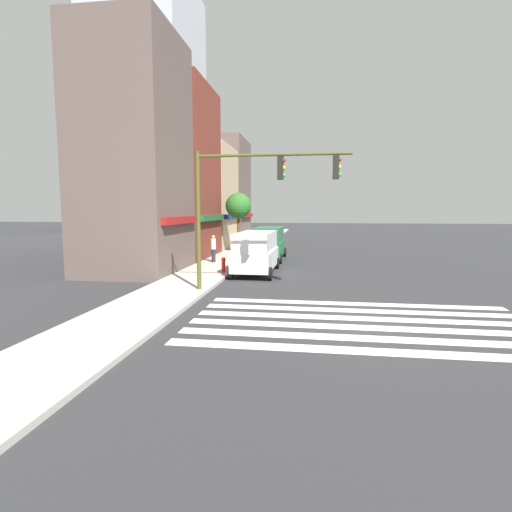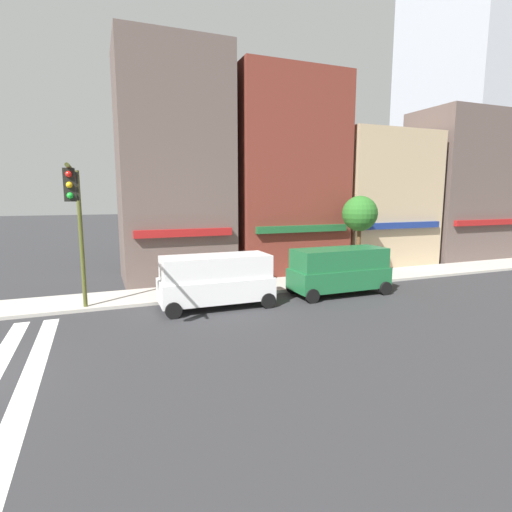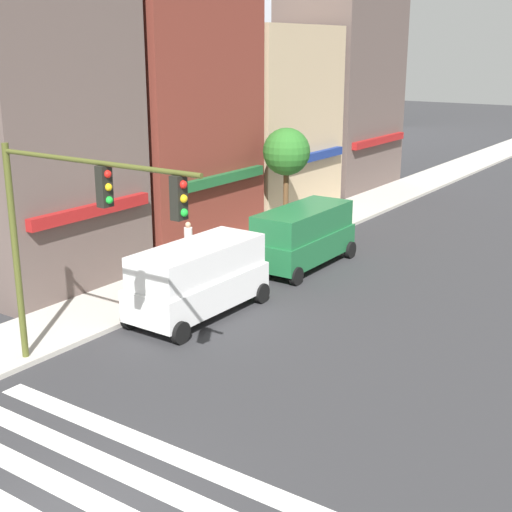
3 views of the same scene
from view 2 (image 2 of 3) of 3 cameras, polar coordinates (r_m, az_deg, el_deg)
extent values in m
cube|color=silver|center=(13.21, -29.37, -14.57)|extent=(0.57, 10.80, 0.01)
cube|color=brown|center=(24.02, -11.71, 12.32)|extent=(6.12, 5.00, 13.14)
cube|color=maroon|center=(21.45, -10.18, 3.27)|extent=(5.20, 0.30, 0.40)
cube|color=maroon|center=(26.19, 4.05, 11.37)|extent=(7.00, 5.00, 12.42)
cube|color=#1E592D|center=(23.88, 6.73, 3.89)|extent=(5.95, 0.30, 0.40)
cube|color=tan|center=(30.13, 16.98, 7.70)|extent=(7.17, 5.00, 9.30)
cube|color=navy|center=(28.17, 20.19, 4.14)|extent=(6.09, 0.30, 0.40)
cube|color=brown|center=(35.58, 27.15, 8.80)|extent=(7.47, 5.00, 11.26)
cube|color=maroon|center=(33.93, 30.20, 4.18)|extent=(6.35, 0.30, 0.40)
cube|color=#B2B7C1|center=(66.97, 29.74, 20.96)|extent=(18.16, 15.44, 40.92)
cylinder|color=#474C1E|center=(18.61, -23.67, 1.85)|extent=(0.18, 0.18, 5.99)
cylinder|color=#474C1E|center=(15.35, -24.68, 10.96)|extent=(0.12, 6.34, 0.12)
cube|color=black|center=(15.02, -24.61, 9.03)|extent=(0.32, 0.24, 0.95)
sphere|color=red|center=(14.90, -24.71, 10.17)|extent=(0.18, 0.18, 0.18)
sphere|color=#EAAD14|center=(14.89, -24.64, 9.02)|extent=(0.18, 0.18, 0.18)
sphere|color=green|center=(14.88, -24.56, 7.86)|extent=(0.18, 0.18, 0.18)
cube|color=black|center=(12.80, -25.09, 9.19)|extent=(0.32, 0.24, 0.95)
sphere|color=red|center=(12.68, -25.21, 10.53)|extent=(0.18, 0.18, 0.18)
sphere|color=#EAAD14|center=(12.67, -25.12, 9.18)|extent=(0.18, 0.18, 0.18)
sphere|color=green|center=(12.67, -25.03, 7.83)|extent=(0.18, 0.18, 0.18)
cube|color=white|center=(17.93, -5.71, -4.68)|extent=(5.02, 2.06, 1.00)
cube|color=white|center=(17.73, -5.76, -1.54)|extent=(4.77, 1.90, 1.00)
cylinder|color=black|center=(18.57, -12.80, -5.98)|extent=(0.68, 0.22, 0.68)
cylinder|color=black|center=(16.67, -11.71, -7.64)|extent=(0.68, 0.22, 0.68)
cylinder|color=black|center=(19.61, -0.60, -4.98)|extent=(0.68, 0.22, 0.68)
cylinder|color=black|center=(17.82, 1.73, -6.39)|extent=(0.68, 0.22, 0.68)
cube|color=#1E6638|center=(20.59, 11.77, -3.08)|extent=(5.02, 2.05, 1.00)
cube|color=#1E6638|center=(20.41, 11.85, -0.33)|extent=(4.77, 1.89, 1.00)
cylinder|color=black|center=(20.50, 5.27, -4.41)|extent=(0.68, 0.22, 0.68)
cylinder|color=black|center=(18.79, 8.04, -5.67)|extent=(0.68, 0.22, 0.68)
cylinder|color=black|center=(22.67, 14.77, -3.40)|extent=(0.68, 0.22, 0.68)
cylinder|color=black|center=(21.14, 17.98, -4.41)|extent=(0.68, 0.22, 0.68)
cylinder|color=#23232D|center=(22.19, 0.61, -2.75)|extent=(0.26, 0.26, 0.85)
cylinder|color=silver|center=(22.05, 0.61, -0.77)|extent=(0.32, 0.32, 0.70)
sphere|color=tan|center=(21.97, 0.61, 0.41)|extent=(0.22, 0.22, 0.22)
cylinder|color=red|center=(19.45, -9.18, -4.80)|extent=(0.20, 0.20, 0.65)
sphere|color=red|center=(19.36, -9.21, -3.66)|extent=(0.24, 0.24, 0.24)
cylinder|color=brown|center=(24.50, 14.41, 0.66)|extent=(0.24, 0.24, 3.04)
sphere|color=#286623|center=(24.30, 14.61, 5.90)|extent=(2.07, 2.07, 2.07)
camera|label=1|loc=(21.99, -72.90, -1.19)|focal=28.00mm
camera|label=3|loc=(12.71, -99.44, 14.14)|focal=50.00mm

